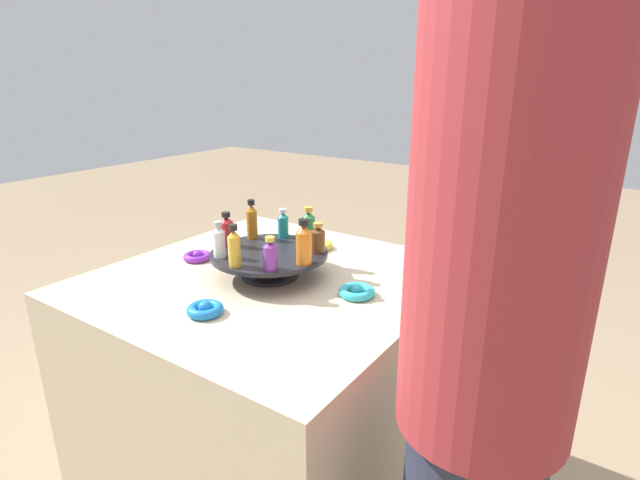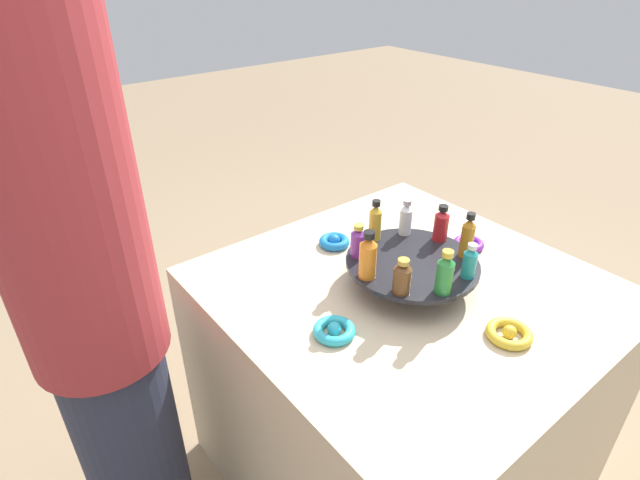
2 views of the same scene
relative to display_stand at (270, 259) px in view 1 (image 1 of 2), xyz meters
The scene contains 17 objects.
ground_plane 0.81m from the display_stand, ahead, with size 12.00×12.00×0.00m, color #997F60.
party_table 0.43m from the display_stand, ahead, with size 0.96×0.96×0.75m.
display_stand is the anchor object (origin of this frame).
bottle_amber 0.16m from the display_stand, 28.37° to the right, with size 0.03×0.03×0.13m.
bottle_red 0.16m from the display_stand, 11.63° to the left, with size 0.04×0.04×0.10m.
bottle_clear 0.16m from the display_stand, 51.63° to the left, with size 0.04×0.04×0.10m.
bottle_gold 0.16m from the display_stand, 91.63° to the left, with size 0.03×0.03×0.12m.
bottle_purple 0.16m from the display_stand, 131.63° to the left, with size 0.04×0.04×0.09m.
bottle_orange 0.16m from the display_stand, behind, with size 0.04×0.04×0.13m.
bottle_brown 0.16m from the display_stand, 148.37° to the right, with size 0.04×0.04×0.09m.
bottle_green 0.16m from the display_stand, 108.37° to the right, with size 0.04×0.04×0.11m.
bottle_teal 0.16m from the display_stand, 68.37° to the right, with size 0.03×0.03×0.09m.
ribbon_bow_blue 0.29m from the display_stand, 95.21° to the left, with size 0.09×0.09×0.04m.
ribbon_bow_teal 0.29m from the display_stand, behind, with size 0.10×0.10×0.03m.
ribbon_bow_gold 0.29m from the display_stand, 84.79° to the right, with size 0.11×0.11×0.03m.
ribbon_bow_purple 0.29m from the display_stand, ahead, with size 0.09×0.09×0.03m.
person_figure 0.78m from the display_stand, 158.72° to the left, with size 0.30×0.30×1.76m.
Camera 1 is at (-0.91, 1.06, 1.33)m, focal length 28.00 mm.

